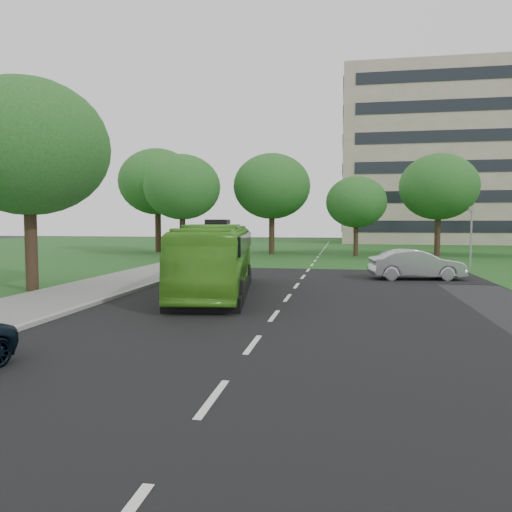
% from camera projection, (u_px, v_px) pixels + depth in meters
% --- Properties ---
extents(ground, '(160.00, 160.00, 0.00)m').
position_uv_depth(ground, '(281.00, 306.00, 18.83)').
color(ground, black).
rests_on(ground, ground).
extents(street_surfaces, '(120.00, 120.00, 0.15)m').
position_uv_depth(street_surfaces, '(311.00, 260.00, 41.24)').
color(street_surfaces, black).
rests_on(street_surfaces, ground).
extents(office_building, '(40.10, 20.10, 25.00)m').
position_uv_depth(office_building, '(478.00, 159.00, 74.99)').
color(office_building, gray).
rests_on(office_building, ground).
extents(tree_park_a, '(7.01, 7.01, 9.31)m').
position_uv_depth(tree_park_a, '(182.00, 187.00, 45.59)').
color(tree_park_a, black).
rests_on(tree_park_a, ground).
extents(tree_park_b, '(7.42, 7.42, 9.73)m').
position_uv_depth(tree_park_b, '(272.00, 186.00, 48.04)').
color(tree_park_b, black).
rests_on(tree_park_b, ground).
extents(tree_park_c, '(5.49, 5.49, 7.30)m').
position_uv_depth(tree_park_c, '(356.00, 202.00, 45.35)').
color(tree_park_c, black).
rests_on(tree_park_c, ground).
extents(tree_park_d, '(7.06, 7.06, 9.34)m').
position_uv_depth(tree_park_d, '(439.00, 187.00, 45.34)').
color(tree_park_d, black).
rests_on(tree_park_d, ground).
extents(tree_park_f, '(7.99, 7.99, 10.67)m').
position_uv_depth(tree_park_f, '(157.00, 182.00, 51.47)').
color(tree_park_f, black).
rests_on(tree_park_f, ground).
extents(tree_side_near, '(7.26, 7.26, 9.65)m').
position_uv_depth(tree_side_near, '(28.00, 147.00, 22.55)').
color(tree_side_near, black).
rests_on(tree_side_near, ground).
extents(bus, '(4.16, 11.29, 3.07)m').
position_uv_depth(bus, '(216.00, 259.00, 22.09)').
color(bus, '#4FA725').
rests_on(bus, ground).
extents(sedan, '(5.25, 2.41, 1.67)m').
position_uv_depth(sedan, '(416.00, 264.00, 27.51)').
color(sedan, '#ACACB1').
rests_on(sedan, ground).
extents(camera_pole, '(0.43, 0.40, 4.15)m').
position_uv_depth(camera_pole, '(471.00, 229.00, 32.14)').
color(camera_pole, gray).
rests_on(camera_pole, ground).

